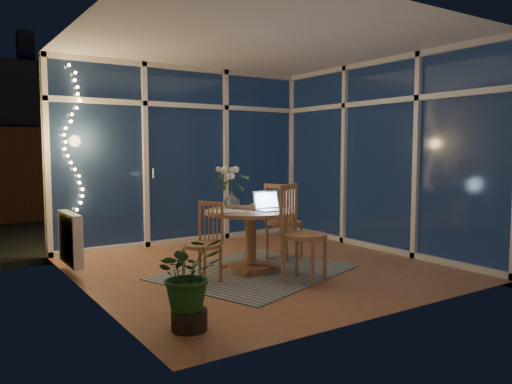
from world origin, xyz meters
TOP-DOWN VIEW (x-y plane):
  - floor at (0.00, 0.00)m, footprint 4.00×4.00m
  - ceiling at (0.00, 0.00)m, footprint 4.00×4.00m
  - wall_back at (0.00, 2.00)m, footprint 4.00×0.04m
  - wall_front at (0.00, -2.00)m, footprint 4.00×0.04m
  - wall_left at (-2.00, 0.00)m, footprint 0.04×4.00m
  - wall_right at (2.00, 0.00)m, footprint 0.04×4.00m
  - window_wall_back at (0.00, 1.96)m, footprint 4.00×0.10m
  - window_wall_right at (1.96, 0.00)m, footprint 0.10×4.00m
  - radiator at (-1.94, 0.90)m, footprint 0.10×0.70m
  - fairy_lights at (-1.65, 1.88)m, footprint 0.24×0.10m
  - garden_patio at (0.50, 5.00)m, footprint 12.00×6.00m
  - garden_fence at (0.00, 5.50)m, footprint 11.00×0.08m
  - neighbour_roof at (0.30, 8.50)m, footprint 7.00×3.00m
  - garden_shrubs at (-0.80, 3.40)m, footprint 0.90×0.90m
  - rug at (-0.19, -0.19)m, footprint 2.40×2.16m
  - dining_table at (-0.19, -0.09)m, footprint 1.31×1.31m
  - chair_left at (-0.91, -0.29)m, footprint 0.53×0.53m
  - chair_right at (0.50, 0.20)m, footprint 0.56×0.56m
  - chair_front at (0.02, -0.80)m, footprint 0.65×0.65m
  - laptop at (-0.02, -0.25)m, footprint 0.34×0.30m
  - flower_vase at (-0.30, 0.15)m, footprint 0.26×0.26m
  - bowl at (0.06, 0.15)m, footprint 0.19×0.19m
  - newspapers at (-0.51, -0.08)m, footprint 0.36×0.27m
  - phone at (-0.13, -0.13)m, footprint 0.13×0.10m
  - potted_plant at (-1.60, -1.40)m, footprint 0.57×0.50m

SIDE VIEW (x-z plane):
  - garden_patio at x=0.50m, z-range -0.11..-0.01m
  - floor at x=0.00m, z-range 0.00..0.00m
  - rug at x=-0.19m, z-range 0.00..0.01m
  - dining_table at x=-0.19m, z-range 0.00..0.70m
  - potted_plant at x=-1.60m, z-range 0.00..0.76m
  - radiator at x=-1.94m, z-range 0.11..0.69m
  - chair_left at x=-0.91m, z-range 0.00..0.86m
  - garden_shrubs at x=-0.80m, z-range 0.00..0.90m
  - chair_right at x=0.50m, z-range 0.00..0.98m
  - chair_front at x=0.02m, z-range 0.00..1.04m
  - phone at x=-0.13m, z-range 0.70..0.71m
  - newspapers at x=-0.51m, z-range 0.70..0.71m
  - bowl at x=0.06m, z-range 0.70..0.74m
  - flower_vase at x=-0.30m, z-range 0.70..0.91m
  - laptop at x=-0.02m, z-range 0.70..0.94m
  - garden_fence at x=0.00m, z-range 0.00..1.80m
  - wall_back at x=0.00m, z-range 0.00..2.60m
  - wall_front at x=0.00m, z-range 0.00..2.60m
  - wall_left at x=-2.00m, z-range 0.00..2.60m
  - wall_right at x=2.00m, z-range 0.00..2.60m
  - window_wall_back at x=0.00m, z-range 0.00..2.60m
  - window_wall_right at x=1.96m, z-range 0.00..2.60m
  - fairy_lights at x=-1.65m, z-range 0.60..2.45m
  - neighbour_roof at x=0.30m, z-range 1.10..3.30m
  - ceiling at x=0.00m, z-range 2.60..2.60m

